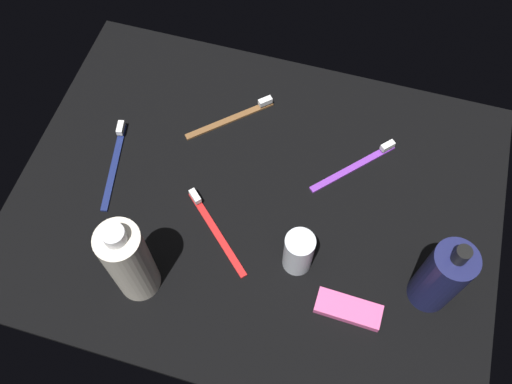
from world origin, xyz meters
TOP-DOWN VIEW (x-y plane):
  - ground_plane at (0.00, 0.00)cm, footprint 84.00×64.00cm
  - lotion_bottle at (31.11, -8.49)cm, footprint 6.52×6.52cm
  - bodywash_bottle at (-13.92, -19.47)cm, footprint 6.61×6.61cm
  - deodorant_stick at (9.65, -9.22)cm, footprint 4.79×4.79cm
  - toothbrush_navy at (-26.69, 0.44)cm, footprint 4.78×17.88cm
  - toothbrush_purple at (15.75, 11.78)cm, footprint 13.18×13.96cm
  - toothbrush_brown at (-8.61, 15.60)cm, footprint 14.07×13.06cm
  - toothbrush_red at (-5.40, -7.27)cm, footprint 14.08×13.05cm
  - snack_bar_pink at (19.41, -14.83)cm, footprint 10.51×4.31cm

SIDE VIEW (x-z plane):
  - ground_plane at x=0.00cm, z-range -1.20..0.00cm
  - toothbrush_navy at x=-26.69cm, z-range -0.44..1.66cm
  - toothbrush_purple at x=15.75cm, z-range -0.44..1.66cm
  - toothbrush_brown at x=-8.61cm, z-range -0.44..1.66cm
  - toothbrush_red at x=-5.40cm, z-range -0.44..1.66cm
  - snack_bar_pink at x=19.41cm, z-range 0.00..1.50cm
  - deodorant_stick at x=9.65cm, z-range 0.00..8.99cm
  - lotion_bottle at x=31.11cm, z-range -1.22..17.05cm
  - bodywash_bottle at x=-13.92cm, z-range -0.82..19.24cm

